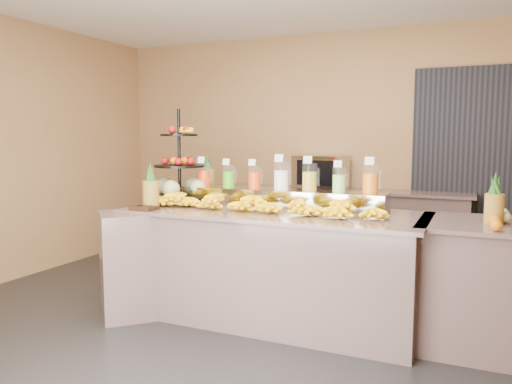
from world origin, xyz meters
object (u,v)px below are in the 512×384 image
Objects in this scene: fruit_stand at (183,178)px; condiment_caddy at (144,208)px; oven_warmer at (321,172)px; pitcher_tray at (281,198)px; banana_heap at (258,202)px.

fruit_stand reaches higher than condiment_caddy.
fruit_stand is at bearing -107.00° from oven_warmer.
condiment_caddy is at bearing -145.12° from pitcher_tray.
banana_heap is 2.03m from oven_warmer.
oven_warmer is (0.83, 2.35, 0.18)m from condiment_caddy.
oven_warmer is at bearing 64.68° from fruit_stand.
condiment_caddy is 0.35× the size of oven_warmer.
condiment_caddy is (-0.02, -0.59, -0.21)m from fruit_stand.
fruit_stand is (-0.96, -0.09, 0.15)m from pitcher_tray.
fruit_stand reaches higher than pitcher_tray.
fruit_stand is 1.49× the size of oven_warmer.
pitcher_tray is 0.97m from fruit_stand.
condiment_caddy is at bearing -92.31° from fruit_stand.
banana_heap is 0.94m from fruit_stand.
fruit_stand is 0.62m from condiment_caddy.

